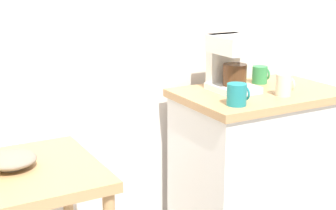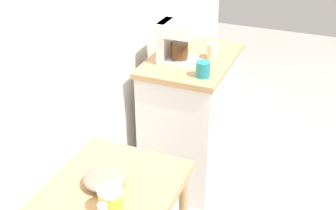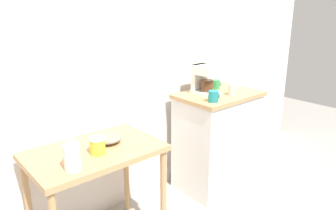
{
  "view_description": "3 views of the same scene",
  "coord_description": "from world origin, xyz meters",
  "px_view_note": "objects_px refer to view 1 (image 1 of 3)",
  "views": [
    {
      "loc": [
        -0.91,
        -1.73,
        1.47
      ],
      "look_at": [
        0.03,
        -0.05,
        0.94
      ],
      "focal_mm": 53.77,
      "sensor_mm": 36.0,
      "label": 1
    },
    {
      "loc": [
        -1.84,
        -0.76,
        1.98
      ],
      "look_at": [
        -0.01,
        -0.02,
        0.88
      ],
      "focal_mm": 45.8,
      "sensor_mm": 36.0,
      "label": 2
    },
    {
      "loc": [
        -1.59,
        -1.77,
        1.65
      ],
      "look_at": [
        -0.11,
        -0.04,
        0.96
      ],
      "focal_mm": 34.17,
      "sensor_mm": 36.0,
      "label": 3
    }
  ],
  "objects_px": {
    "mug_small_cream": "(284,85)",
    "mug_tall_green": "(260,75)",
    "mug_dark_teal": "(237,94)",
    "coffee_maker": "(231,61)",
    "bowl_stoneware": "(11,160)"
  },
  "relations": [
    {
      "from": "bowl_stoneware",
      "to": "mug_small_cream",
      "type": "relative_size",
      "value": 1.9
    },
    {
      "from": "bowl_stoneware",
      "to": "mug_dark_teal",
      "type": "bearing_deg",
      "value": -9.36
    },
    {
      "from": "bowl_stoneware",
      "to": "mug_small_cream",
      "type": "height_order",
      "value": "mug_small_cream"
    },
    {
      "from": "mug_dark_teal",
      "to": "mug_tall_green",
      "type": "bearing_deg",
      "value": 38.6
    },
    {
      "from": "mug_tall_green",
      "to": "mug_dark_teal",
      "type": "height_order",
      "value": "mug_dark_teal"
    },
    {
      "from": "bowl_stoneware",
      "to": "mug_tall_green",
      "type": "distance_m",
      "value": 1.28
    },
    {
      "from": "mug_small_cream",
      "to": "mug_tall_green",
      "type": "height_order",
      "value": "mug_small_cream"
    },
    {
      "from": "mug_small_cream",
      "to": "mug_tall_green",
      "type": "distance_m",
      "value": 0.26
    },
    {
      "from": "coffee_maker",
      "to": "mug_tall_green",
      "type": "relative_size",
      "value": 3.02
    },
    {
      "from": "mug_small_cream",
      "to": "mug_tall_green",
      "type": "bearing_deg",
      "value": 74.65
    },
    {
      "from": "coffee_maker",
      "to": "mug_tall_green",
      "type": "xyz_separation_m",
      "value": [
        0.22,
        0.05,
        -0.1
      ]
    },
    {
      "from": "mug_dark_teal",
      "to": "bowl_stoneware",
      "type": "bearing_deg",
      "value": 170.64
    },
    {
      "from": "mug_tall_green",
      "to": "mug_dark_teal",
      "type": "relative_size",
      "value": 0.93
    },
    {
      "from": "coffee_maker",
      "to": "mug_dark_teal",
      "type": "height_order",
      "value": "coffee_maker"
    },
    {
      "from": "mug_small_cream",
      "to": "mug_dark_teal",
      "type": "relative_size",
      "value": 1.07
    }
  ]
}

